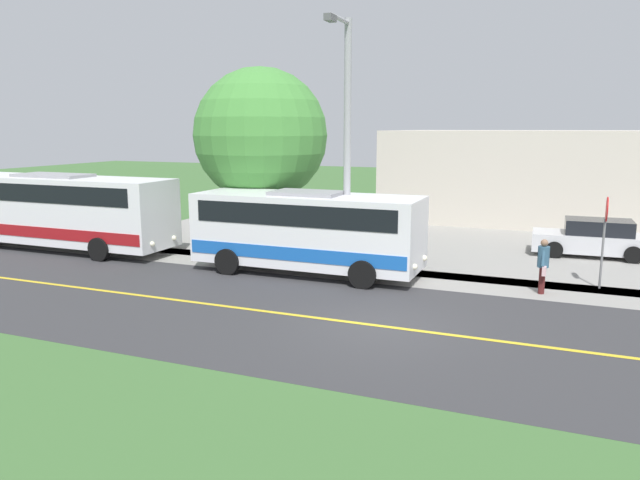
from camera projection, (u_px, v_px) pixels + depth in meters
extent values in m
plane|color=#3D6633|center=(378.00, 326.00, 15.19)|extent=(120.00, 120.00, 0.00)
cube|color=#333335|center=(378.00, 326.00, 15.19)|extent=(8.00, 100.00, 0.01)
cube|color=gray|center=(423.00, 279.00, 19.92)|extent=(2.40, 100.00, 0.01)
cube|color=gray|center=(531.00, 247.00, 25.36)|extent=(14.00, 36.00, 0.01)
cube|color=gold|center=(378.00, 326.00, 15.19)|extent=(0.16, 100.00, 0.00)
cube|color=white|center=(307.00, 229.00, 20.50)|extent=(2.51, 7.82, 2.37)
cube|color=blue|center=(307.00, 247.00, 20.62)|extent=(2.55, 7.66, 0.44)
cube|color=black|center=(307.00, 211.00, 20.39)|extent=(2.55, 7.04, 0.70)
cube|color=gray|center=(307.00, 193.00, 20.28)|extent=(1.51, 2.35, 0.12)
cylinder|color=black|center=(385.00, 258.00, 20.95)|extent=(0.25, 0.90, 0.90)
cylinder|color=black|center=(363.00, 274.00, 18.66)|extent=(0.25, 0.90, 0.90)
cylinder|color=black|center=(262.00, 248.00, 22.75)|extent=(0.25, 0.90, 0.90)
cylinder|color=black|center=(228.00, 262.00, 20.46)|extent=(0.25, 0.90, 0.90)
sphere|color=#F2EACC|center=(424.00, 258.00, 19.83)|extent=(0.20, 0.20, 0.20)
sphere|color=#F2EACC|center=(415.00, 267.00, 18.57)|extent=(0.20, 0.20, 0.20)
cube|color=white|center=(56.00, 209.00, 24.63)|extent=(2.45, 10.54, 2.63)
cube|color=maroon|center=(57.00, 227.00, 24.77)|extent=(2.49, 10.33, 0.44)
cube|color=black|center=(54.00, 190.00, 24.49)|extent=(2.49, 9.49, 0.70)
cube|color=gray|center=(53.00, 175.00, 24.38)|extent=(1.47, 3.16, 0.12)
cylinder|color=black|center=(142.00, 238.00, 24.76)|extent=(0.25, 0.90, 0.90)
cylinder|color=black|center=(99.00, 249.00, 22.53)|extent=(0.25, 0.90, 0.90)
cylinder|color=black|center=(24.00, 229.00, 27.19)|extent=(0.25, 0.90, 0.90)
sphere|color=#F2EACC|center=(174.00, 238.00, 23.46)|extent=(0.20, 0.20, 0.20)
sphere|color=#F2EACC|center=(152.00, 244.00, 22.23)|extent=(0.20, 0.20, 0.20)
cylinder|color=#4C1919|center=(542.00, 279.00, 18.25)|extent=(0.18, 0.18, 0.81)
cylinder|color=#4C1919|center=(542.00, 281.00, 18.06)|extent=(0.18, 0.18, 0.81)
cylinder|color=#335972|center=(543.00, 257.00, 18.02)|extent=(0.34, 0.34, 0.64)
sphere|color=#8C664C|center=(544.00, 243.00, 17.94)|extent=(0.22, 0.22, 0.22)
cylinder|color=#335972|center=(544.00, 255.00, 18.18)|extent=(0.27, 0.10, 0.58)
cube|color=white|center=(545.00, 267.00, 18.31)|extent=(0.20, 0.12, 0.28)
cylinder|color=#335972|center=(543.00, 257.00, 17.85)|extent=(0.27, 0.10, 0.58)
cube|color=beige|center=(544.00, 271.00, 17.84)|extent=(0.20, 0.12, 0.28)
cylinder|color=slate|center=(602.00, 254.00, 18.54)|extent=(0.07, 0.07, 2.20)
cylinder|color=red|center=(607.00, 209.00, 18.28)|extent=(0.76, 0.03, 0.76)
cylinder|color=#9E9EA3|center=(347.00, 150.00, 19.95)|extent=(0.24, 0.24, 8.40)
cylinder|color=#9E9EA3|center=(340.00, 19.00, 18.47)|extent=(1.60, 0.14, 0.14)
cube|color=#59595B|center=(330.00, 18.00, 17.76)|extent=(0.50, 0.24, 0.20)
cube|color=silver|center=(592.00, 243.00, 23.42)|extent=(1.94, 4.46, 0.70)
cube|color=black|center=(599.00, 227.00, 23.24)|extent=(1.61, 2.47, 0.57)
cylinder|color=black|center=(554.00, 250.00, 23.10)|extent=(0.24, 0.65, 0.64)
cylinder|color=black|center=(554.00, 242.00, 24.76)|extent=(0.24, 0.65, 0.64)
cylinder|color=black|center=(633.00, 255.00, 22.17)|extent=(0.24, 0.65, 0.64)
cylinder|color=black|center=(627.00, 246.00, 23.83)|extent=(0.24, 0.65, 0.64)
cylinder|color=brown|center=(262.00, 218.00, 24.33)|extent=(0.36, 0.36, 2.66)
sphere|color=#478C3D|center=(261.00, 135.00, 23.72)|extent=(5.30, 5.30, 5.30)
cube|color=beige|center=(558.00, 175.00, 32.82)|extent=(10.00, 17.68, 4.81)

